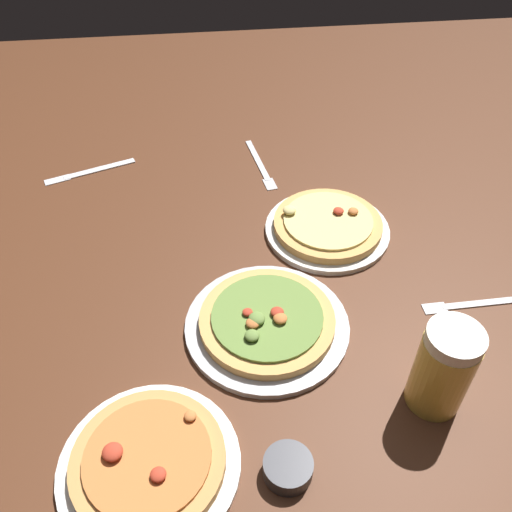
{
  "coord_description": "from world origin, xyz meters",
  "views": [
    {
      "loc": [
        -0.09,
        -0.78,
        0.77
      ],
      "look_at": [
        0.0,
        0.0,
        0.02
      ],
      "focal_mm": 38.28,
      "sensor_mm": 36.0,
      "label": 1
    }
  ],
  "objects_px": {
    "ramekin_sauce": "(288,468)",
    "fork_spare": "(474,304)",
    "pizza_plate_far": "(327,226)",
    "beer_mug_dark": "(444,367)",
    "knife_right": "(90,171)",
    "pizza_plate_near": "(149,462)",
    "fork_left": "(260,165)",
    "pizza_plate_side": "(265,323)"
  },
  "relations": [
    {
      "from": "ramekin_sauce",
      "to": "fork_left",
      "type": "bearing_deg",
      "value": 85.8
    },
    {
      "from": "beer_mug_dark",
      "to": "knife_right",
      "type": "relative_size",
      "value": 0.77
    },
    {
      "from": "pizza_plate_near",
      "to": "beer_mug_dark",
      "type": "bearing_deg",
      "value": 8.39
    },
    {
      "from": "pizza_plate_near",
      "to": "pizza_plate_far",
      "type": "xyz_separation_m",
      "value": [
        0.37,
        0.48,
        0.0
      ]
    },
    {
      "from": "pizza_plate_far",
      "to": "pizza_plate_near",
      "type": "bearing_deg",
      "value": -127.21
    },
    {
      "from": "pizza_plate_far",
      "to": "beer_mug_dark",
      "type": "relative_size",
      "value": 1.6
    },
    {
      "from": "ramekin_sauce",
      "to": "fork_spare",
      "type": "distance_m",
      "value": 0.48
    },
    {
      "from": "pizza_plate_near",
      "to": "fork_left",
      "type": "bearing_deg",
      "value": 71.1
    },
    {
      "from": "pizza_plate_side",
      "to": "pizza_plate_far",
      "type": "bearing_deg",
      "value": 55.83
    },
    {
      "from": "pizza_plate_far",
      "to": "ramekin_sauce",
      "type": "xyz_separation_m",
      "value": [
        -0.17,
        -0.51,
        -0.0
      ]
    },
    {
      "from": "pizza_plate_side",
      "to": "knife_right",
      "type": "xyz_separation_m",
      "value": [
        -0.36,
        0.53,
        -0.01
      ]
    },
    {
      "from": "fork_left",
      "to": "pizza_plate_side",
      "type": "bearing_deg",
      "value": -96.26
    },
    {
      "from": "beer_mug_dark",
      "to": "knife_right",
      "type": "bearing_deg",
      "value": 131.1
    },
    {
      "from": "pizza_plate_near",
      "to": "fork_spare",
      "type": "distance_m",
      "value": 0.64
    },
    {
      "from": "pizza_plate_far",
      "to": "beer_mug_dark",
      "type": "height_order",
      "value": "beer_mug_dark"
    },
    {
      "from": "pizza_plate_near",
      "to": "ramekin_sauce",
      "type": "distance_m",
      "value": 0.2
    },
    {
      "from": "pizza_plate_far",
      "to": "ramekin_sauce",
      "type": "relative_size",
      "value": 3.65
    },
    {
      "from": "pizza_plate_far",
      "to": "ramekin_sauce",
      "type": "distance_m",
      "value": 0.54
    },
    {
      "from": "fork_left",
      "to": "fork_spare",
      "type": "bearing_deg",
      "value": -55.64
    },
    {
      "from": "pizza_plate_far",
      "to": "knife_right",
      "type": "xyz_separation_m",
      "value": [
        -0.53,
        0.29,
        -0.01
      ]
    },
    {
      "from": "pizza_plate_near",
      "to": "beer_mug_dark",
      "type": "relative_size",
      "value": 1.61
    },
    {
      "from": "beer_mug_dark",
      "to": "knife_right",
      "type": "distance_m",
      "value": 0.93
    },
    {
      "from": "pizza_plate_side",
      "to": "fork_spare",
      "type": "relative_size",
      "value": 1.41
    },
    {
      "from": "pizza_plate_side",
      "to": "ramekin_sauce",
      "type": "xyz_separation_m",
      "value": [
        -0.0,
        -0.27,
        -0.0
      ]
    },
    {
      "from": "beer_mug_dark",
      "to": "fork_left",
      "type": "xyz_separation_m",
      "value": [
        -0.19,
        0.68,
        -0.08
      ]
    },
    {
      "from": "beer_mug_dark",
      "to": "pizza_plate_far",
      "type": "bearing_deg",
      "value": 101.38
    },
    {
      "from": "pizza_plate_near",
      "to": "fork_left",
      "type": "xyz_separation_m",
      "value": [
        0.25,
        0.74,
        -0.01
      ]
    },
    {
      "from": "pizza_plate_near",
      "to": "pizza_plate_far",
      "type": "relative_size",
      "value": 1.0
    },
    {
      "from": "pizza_plate_near",
      "to": "knife_right",
      "type": "bearing_deg",
      "value": 101.93
    },
    {
      "from": "pizza_plate_far",
      "to": "beer_mug_dark",
      "type": "bearing_deg",
      "value": -78.62
    },
    {
      "from": "ramekin_sauce",
      "to": "fork_spare",
      "type": "xyz_separation_m",
      "value": [
        0.4,
        0.28,
        -0.01
      ]
    },
    {
      "from": "knife_right",
      "to": "fork_spare",
      "type": "xyz_separation_m",
      "value": [
        0.76,
        -0.52,
        0.0
      ]
    },
    {
      "from": "ramekin_sauce",
      "to": "fork_spare",
      "type": "relative_size",
      "value": 0.35
    },
    {
      "from": "knife_right",
      "to": "fork_spare",
      "type": "bearing_deg",
      "value": -34.54
    },
    {
      "from": "beer_mug_dark",
      "to": "knife_right",
      "type": "height_order",
      "value": "beer_mug_dark"
    },
    {
      "from": "beer_mug_dark",
      "to": "fork_left",
      "type": "bearing_deg",
      "value": 106.0
    },
    {
      "from": "pizza_plate_side",
      "to": "fork_spare",
      "type": "distance_m",
      "value": 0.4
    },
    {
      "from": "ramekin_sauce",
      "to": "fork_left",
      "type": "relative_size",
      "value": 0.33
    },
    {
      "from": "pizza_plate_near",
      "to": "fork_spare",
      "type": "bearing_deg",
      "value": 22.41
    },
    {
      "from": "pizza_plate_side",
      "to": "fork_left",
      "type": "relative_size",
      "value": 1.35
    },
    {
      "from": "pizza_plate_near",
      "to": "knife_right",
      "type": "xyz_separation_m",
      "value": [
        -0.16,
        0.77,
        -0.01
      ]
    },
    {
      "from": "pizza_plate_far",
      "to": "fork_left",
      "type": "xyz_separation_m",
      "value": [
        -0.11,
        0.26,
        -0.01
      ]
    }
  ]
}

